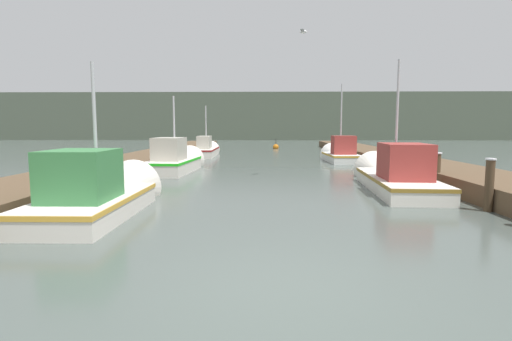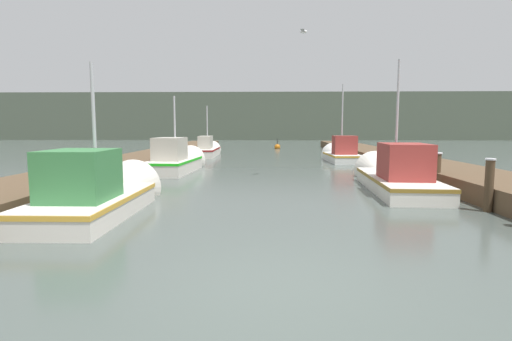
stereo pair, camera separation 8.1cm
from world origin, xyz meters
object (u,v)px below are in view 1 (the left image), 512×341
(mooring_piling_0, at_px, (435,171))
(mooring_piling_1, at_px, (489,185))
(fishing_boat_3, at_px, (339,154))
(seagull_lead, at_px, (303,32))
(fishing_boat_0, at_px, (102,193))
(fishing_boat_2, at_px, (177,161))
(fishing_boat_1, at_px, (392,175))
(mooring_piling_3, at_px, (416,166))
(channel_buoy, at_px, (276,147))
(fishing_boat_4, at_px, (207,150))

(mooring_piling_0, height_order, mooring_piling_1, mooring_piling_1)
(fishing_boat_3, distance_m, seagull_lead, 9.85)
(fishing_boat_0, height_order, fishing_boat_3, fishing_boat_3)
(fishing_boat_2, height_order, mooring_piling_0, fishing_boat_2)
(fishing_boat_3, relative_size, mooring_piling_1, 3.87)
(fishing_boat_1, bearing_deg, mooring_piling_1, -69.70)
(mooring_piling_3, bearing_deg, seagull_lead, 167.51)
(mooring_piling_3, height_order, seagull_lead, seagull_lead)
(mooring_piling_0, distance_m, mooring_piling_1, 3.44)
(channel_buoy, bearing_deg, fishing_boat_2, -105.27)
(fishing_boat_3, xyz_separation_m, fishing_boat_4, (-8.42, 4.14, 0.00))
(fishing_boat_3, bearing_deg, mooring_piling_3, -84.59)
(mooring_piling_3, bearing_deg, fishing_boat_2, 160.56)
(fishing_boat_0, height_order, fishing_boat_2, fishing_boat_0)
(fishing_boat_4, height_order, mooring_piling_0, fishing_boat_4)
(mooring_piling_0, bearing_deg, fishing_boat_3, 96.45)
(fishing_boat_4, relative_size, mooring_piling_1, 4.46)
(fishing_boat_0, relative_size, mooring_piling_3, 4.25)
(mooring_piling_3, xyz_separation_m, channel_buoy, (-4.57, 21.61, -0.43))
(fishing_boat_2, height_order, fishing_boat_3, fishing_boat_3)
(mooring_piling_0, distance_m, seagull_lead, 6.93)
(fishing_boat_0, xyz_separation_m, fishing_boat_3, (8.19, 14.18, -0.04))
(mooring_piling_1, bearing_deg, fishing_boat_4, 117.62)
(fishing_boat_1, bearing_deg, channel_buoy, 101.52)
(fishing_boat_1, height_order, fishing_boat_3, fishing_boat_3)
(fishing_boat_2, distance_m, mooring_piling_1, 12.65)
(fishing_boat_0, bearing_deg, seagull_lead, 49.69)
(fishing_boat_0, xyz_separation_m, seagull_lead, (5.28, 6.31, 5.12))
(fishing_boat_4, distance_m, mooring_piling_0, 17.46)
(fishing_boat_4, relative_size, seagull_lead, 10.23)
(mooring_piling_1, bearing_deg, fishing_boat_3, 94.19)
(fishing_boat_0, distance_m, fishing_boat_1, 9.02)
(fishing_boat_3, bearing_deg, fishing_boat_2, -149.35)
(fishing_boat_1, distance_m, channel_buoy, 23.23)
(fishing_boat_1, height_order, mooring_piling_3, fishing_boat_1)
(fishing_boat_4, distance_m, seagull_lead, 14.19)
(fishing_boat_1, relative_size, channel_buoy, 6.18)
(mooring_piling_0, height_order, channel_buoy, mooring_piling_0)
(fishing_boat_1, bearing_deg, fishing_boat_3, 92.78)
(fishing_boat_1, bearing_deg, fishing_boat_4, 123.54)
(fishing_boat_2, distance_m, mooring_piling_0, 10.80)
(mooring_piling_3, bearing_deg, mooring_piling_1, -91.81)
(fishing_boat_3, height_order, mooring_piling_3, fishing_boat_3)
(fishing_boat_1, height_order, mooring_piling_1, fishing_boat_1)
(fishing_boat_2, bearing_deg, mooring_piling_0, -24.46)
(fishing_boat_1, relative_size, mooring_piling_0, 5.34)
(fishing_boat_2, xyz_separation_m, fishing_boat_3, (8.37, 5.41, -0.06))
(channel_buoy, bearing_deg, fishing_boat_3, -75.21)
(fishing_boat_4, height_order, mooring_piling_3, fishing_boat_4)
(fishing_boat_2, height_order, fishing_boat_4, fishing_boat_4)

